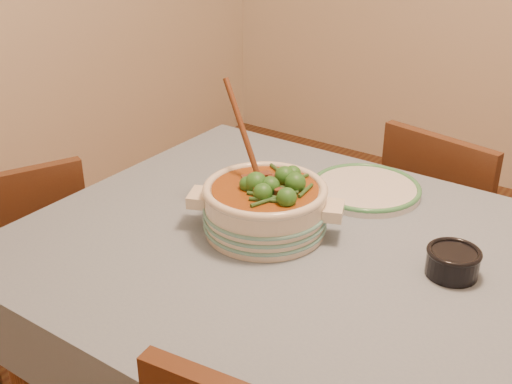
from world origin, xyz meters
TOP-DOWN VIEW (x-y plane):
  - dining_table at (0.00, 0.00)m, footprint 1.68×1.08m
  - stew_casserole at (-0.30, 0.01)m, footprint 0.38×0.38m
  - white_plate at (-0.19, 0.34)m, footprint 0.35×0.35m
  - condiment_bowl at (0.14, 0.09)m, footprint 0.14×0.14m
  - chair_far at (-0.10, 0.79)m, footprint 0.45×0.45m
  - chair_left at (-1.09, -0.14)m, footprint 0.49×0.49m

SIDE VIEW (x-z plane):
  - chair_left at x=-1.09m, z-range 0.05..0.86m
  - chair_far at x=-0.10m, z-range 0.06..0.88m
  - dining_table at x=0.00m, z-range 0.29..1.04m
  - white_plate at x=-0.19m, z-range 0.76..0.78m
  - condiment_bowl at x=0.14m, z-range 0.76..0.82m
  - stew_casserole at x=-0.30m, z-range 0.65..1.01m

